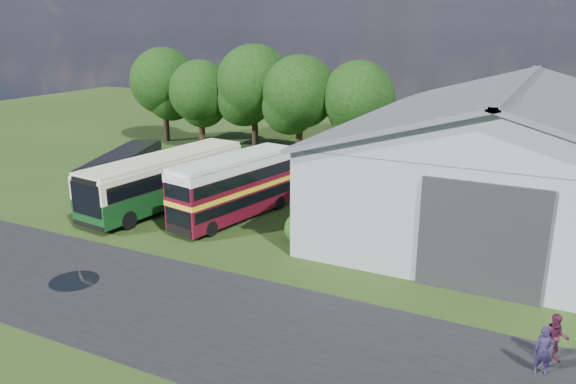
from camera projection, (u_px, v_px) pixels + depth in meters
The scene contains 17 objects.
ground at pixel (144, 263), 27.45m from camera, with size 120.00×120.00×0.00m, color #1F3510.
asphalt_road at pixel (152, 302), 23.60m from camera, with size 60.00×8.00×0.02m, color black.
puddle at pixel (74, 281), 25.54m from camera, with size 2.20×2.20×0.01m, color black.
storage_shed at pixel (515, 147), 33.46m from camera, with size 18.80×24.80×8.15m.
tree_left_a at pixel (164, 81), 54.47m from camera, with size 6.46×6.46×9.12m.
tree_left_b at pixel (200, 92), 51.64m from camera, with size 5.78×5.78×8.16m.
tree_mid at pixel (254, 82), 50.33m from camera, with size 6.80×6.80×9.60m.
tree_right_a at pixel (300, 92), 47.46m from camera, with size 6.26×6.26×8.83m.
tree_right_b at pixel (359, 97), 46.06m from camera, with size 5.98×5.98×8.45m.
shrub_front at pixel (300, 242), 30.17m from camera, with size 1.70×1.70×1.70m, color #194714.
shrub_mid at pixel (315, 230), 31.88m from camera, with size 1.60×1.60×1.60m, color #194714.
shrub_back at pixel (329, 219), 33.59m from camera, with size 1.80×1.80×1.80m, color #194714.
bus_green_single at pixel (166, 180), 35.55m from camera, with size 4.21×12.30×3.32m.
bus_maroon_double at pixel (234, 188), 33.24m from camera, with size 3.91×9.14×3.81m.
bus_dark_single at pixel (123, 172), 38.70m from camera, with size 5.53×10.10×2.73m.
visitor_a at pixel (544, 351), 18.56m from camera, with size 0.62×0.41×1.70m, color #201938.
visitor_b at pixel (556, 339), 19.25m from camera, with size 0.85×0.67×1.76m, color #46162C.
Camera 1 is at (17.68, -19.41, 11.25)m, focal length 35.00 mm.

